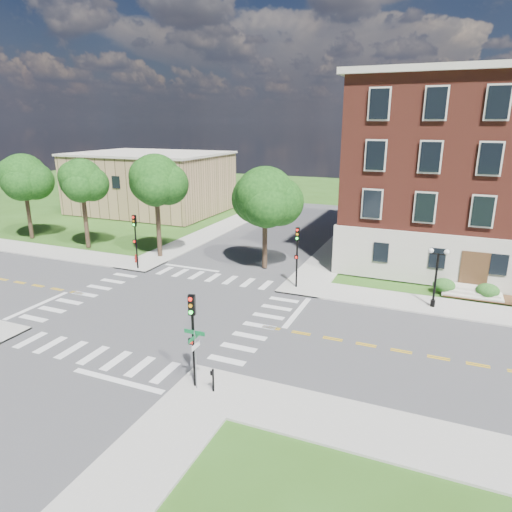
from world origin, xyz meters
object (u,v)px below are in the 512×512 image
at_px(traffic_signal_se, 193,329).
at_px(push_button_post, 213,379).
at_px(street_sign_pole, 195,348).
at_px(traffic_signal_ne, 297,249).
at_px(twin_lamp_west, 436,274).
at_px(fire_hydrant, 136,258).
at_px(traffic_signal_nw, 135,235).

distance_m(traffic_signal_se, push_button_post, 2.62).
bearing_deg(street_sign_pole, push_button_post, 4.30).
height_order(traffic_signal_ne, twin_lamp_west, traffic_signal_ne).
distance_m(twin_lamp_west, fire_hydrant, 25.90).
bearing_deg(traffic_signal_se, twin_lamp_west, 55.66).
height_order(twin_lamp_west, push_button_post, twin_lamp_west).
bearing_deg(twin_lamp_west, traffic_signal_nw, -178.05).
bearing_deg(traffic_signal_nw, traffic_signal_se, -45.48).
bearing_deg(twin_lamp_west, street_sign_pole, -123.54).
bearing_deg(fire_hydrant, street_sign_pole, -45.79).
bearing_deg(push_button_post, traffic_signal_nw, 136.40).
bearing_deg(fire_hydrant, traffic_signal_se, -45.85).
xyz_separation_m(traffic_signal_se, traffic_signal_ne, (0.30, 15.31, 0.00)).
distance_m(traffic_signal_ne, fire_hydrant, 15.94).
bearing_deg(twin_lamp_west, fire_hydrant, 178.63).
xyz_separation_m(traffic_signal_nw, fire_hydrant, (-1.23, 1.45, -2.72)).
distance_m(traffic_signal_se, twin_lamp_west, 18.47).
xyz_separation_m(push_button_post, fire_hydrant, (-16.47, 15.97, -0.33)).
distance_m(traffic_signal_nw, push_button_post, 21.18).
relative_size(twin_lamp_west, push_button_post, 3.53).
distance_m(traffic_signal_ne, twin_lamp_west, 10.14).
bearing_deg(traffic_signal_se, traffic_signal_nw, 134.52).
bearing_deg(push_button_post, street_sign_pole, -175.70).
xyz_separation_m(traffic_signal_nw, twin_lamp_west, (24.58, 0.84, -0.66)).
bearing_deg(traffic_signal_se, push_button_post, -5.55).
height_order(street_sign_pole, fire_hydrant, street_sign_pole).
height_order(traffic_signal_se, traffic_signal_ne, same).
relative_size(traffic_signal_se, traffic_signal_nw, 1.00).
bearing_deg(twin_lamp_west, traffic_signal_ne, 179.62).
relative_size(traffic_signal_nw, twin_lamp_west, 1.13).
xyz_separation_m(twin_lamp_west, push_button_post, (-9.34, -15.35, -1.73)).
relative_size(traffic_signal_se, twin_lamp_west, 1.13).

